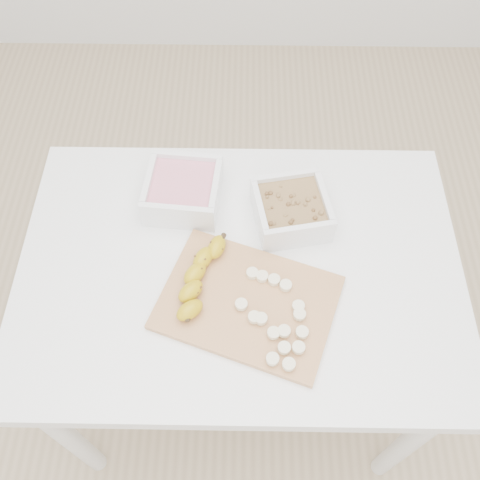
{
  "coord_description": "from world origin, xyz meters",
  "views": [
    {
      "loc": [
        0.01,
        -0.6,
        1.79
      ],
      "look_at": [
        0.0,
        0.03,
        0.81
      ],
      "focal_mm": 40.0,
      "sensor_mm": 36.0,
      "label": 1
    }
  ],
  "objects_px": {
    "table": "(240,285)",
    "bowl_yogurt": "(183,190)",
    "cutting_board": "(248,302)",
    "bowl_granola": "(291,209)",
    "banana": "(200,278)"
  },
  "relations": [
    {
      "from": "table",
      "to": "bowl_yogurt",
      "type": "xyz_separation_m",
      "value": [
        -0.14,
        0.18,
        0.14
      ]
    },
    {
      "from": "bowl_granola",
      "to": "banana",
      "type": "bearing_deg",
      "value": -138.24
    },
    {
      "from": "table",
      "to": "banana",
      "type": "bearing_deg",
      "value": -148.63
    },
    {
      "from": "bowl_granola",
      "to": "table",
      "type": "bearing_deg",
      "value": -132.3
    },
    {
      "from": "table",
      "to": "banana",
      "type": "relative_size",
      "value": 4.69
    },
    {
      "from": "bowl_granola",
      "to": "cutting_board",
      "type": "distance_m",
      "value": 0.25
    },
    {
      "from": "table",
      "to": "banana",
      "type": "height_order",
      "value": "banana"
    },
    {
      "from": "table",
      "to": "bowl_yogurt",
      "type": "distance_m",
      "value": 0.26
    },
    {
      "from": "bowl_granola",
      "to": "banana",
      "type": "distance_m",
      "value": 0.27
    },
    {
      "from": "table",
      "to": "cutting_board",
      "type": "height_order",
      "value": "cutting_board"
    },
    {
      "from": "cutting_board",
      "to": "banana",
      "type": "bearing_deg",
      "value": 157.54
    },
    {
      "from": "table",
      "to": "bowl_granola",
      "type": "relative_size",
      "value": 5.2
    },
    {
      "from": "cutting_board",
      "to": "bowl_yogurt",
      "type": "bearing_deg",
      "value": 119.41
    },
    {
      "from": "bowl_yogurt",
      "to": "table",
      "type": "bearing_deg",
      "value": -52.82
    },
    {
      "from": "bowl_granola",
      "to": "cutting_board",
      "type": "xyz_separation_m",
      "value": [
        -0.1,
        -0.22,
        -0.03
      ]
    }
  ]
}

